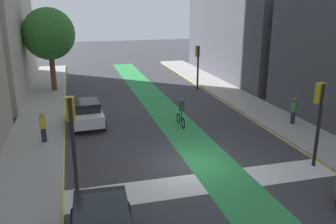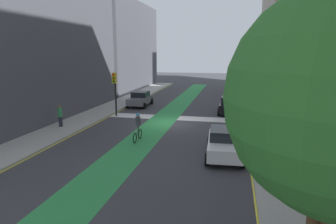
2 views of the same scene
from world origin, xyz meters
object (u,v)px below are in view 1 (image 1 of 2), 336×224
object	(u,v)px
street_tree_far	(50,34)
street_tree_near	(49,34)
pedestrian_sidewalk_left_a	(43,126)
pedestrian_sidewalk_right_a	(294,110)
car_white_left_far	(86,112)
traffic_signal_near_right	(319,108)
traffic_signal_near_left	(72,126)
traffic_signal_far_right	(198,59)
cyclist_in_lane	(181,111)

from	to	relation	value
street_tree_far	street_tree_near	bearing A→B (deg)	101.55
pedestrian_sidewalk_left_a	street_tree_far	world-z (taller)	street_tree_far
pedestrian_sidewalk_right_a	street_tree_near	distance (m)	20.70
car_white_left_far	street_tree_near	distance (m)	11.31
traffic_signal_near_right	traffic_signal_near_left	bearing A→B (deg)	177.87
pedestrian_sidewalk_left_a	street_tree_far	xyz separation A→B (m)	(0.18, 12.46, 3.93)
street_tree_near	pedestrian_sidewalk_left_a	bearing A→B (deg)	-90.25
pedestrian_sidewalk_right_a	street_tree_far	world-z (taller)	street_tree_far
traffic_signal_near_right	traffic_signal_near_left	distance (m)	10.92
traffic_signal_near_left	traffic_signal_near_right	bearing A→B (deg)	-2.13
traffic_signal_near_left	street_tree_near	distance (m)	18.87
traffic_signal_near_right	traffic_signal_far_right	xyz separation A→B (m)	(-0.03, 16.19, -0.07)
car_white_left_far	traffic_signal_near_left	bearing A→B (deg)	-95.55
traffic_signal_near_left	street_tree_far	bearing A→B (deg)	94.44
traffic_signal_far_right	pedestrian_sidewalk_right_a	distance (m)	11.41
street_tree_near	cyclist_in_lane	bearing A→B (deg)	-56.57
cyclist_in_lane	car_white_left_far	bearing A→B (deg)	161.62
pedestrian_sidewalk_left_a	street_tree_near	xyz separation A→B (m)	(0.06, 13.05, 3.88)
cyclist_in_lane	pedestrian_sidewalk_left_a	distance (m)	8.14
car_white_left_far	cyclist_in_lane	bearing A→B (deg)	-18.38
car_white_left_far	pedestrian_sidewalk_right_a	world-z (taller)	pedestrian_sidewalk_right_a
car_white_left_far	street_tree_far	distance (m)	10.78
car_white_left_far	pedestrian_sidewalk_right_a	xyz separation A→B (m)	(12.47, -3.64, 0.20)
traffic_signal_far_right	car_white_left_far	size ratio (longest dim) A/B	0.90
traffic_signal_near_left	street_tree_near	size ratio (longest dim) A/B	0.57
traffic_signal_far_right	cyclist_in_lane	world-z (taller)	traffic_signal_far_right
car_white_left_far	street_tree_far	size ratio (longest dim) A/B	0.66
pedestrian_sidewalk_left_a	pedestrian_sidewalk_right_a	bearing A→B (deg)	-3.36
traffic_signal_far_right	pedestrian_sidewalk_left_a	world-z (taller)	traffic_signal_far_right
street_tree_near	street_tree_far	world-z (taller)	street_tree_near
cyclist_in_lane	pedestrian_sidewalk_right_a	world-z (taller)	cyclist_in_lane
traffic_signal_far_right	car_white_left_far	world-z (taller)	traffic_signal_far_right
traffic_signal_near_right	pedestrian_sidewalk_left_a	bearing A→B (deg)	154.16
traffic_signal_near_right	car_white_left_far	bearing A→B (deg)	138.86
pedestrian_sidewalk_right_a	pedestrian_sidewalk_left_a	size ratio (longest dim) A/B	0.97
traffic_signal_near_right	pedestrian_sidewalk_left_a	xyz separation A→B (m)	(-12.49, 6.05, -1.76)
street_tree_near	traffic_signal_near_right	bearing A→B (deg)	-56.93
traffic_signal_near_right	pedestrian_sidewalk_right_a	xyz separation A→B (m)	(2.38, 5.18, -1.79)
cyclist_in_lane	pedestrian_sidewalk_left_a	world-z (taller)	pedestrian_sidewalk_left_a
pedestrian_sidewalk_right_a	street_tree_near	xyz separation A→B (m)	(-14.82, 13.92, 3.91)
traffic_signal_far_right	pedestrian_sidewalk_right_a	bearing A→B (deg)	-77.64
traffic_signal_far_right	street_tree_near	distance (m)	12.93
traffic_signal_near_left	street_tree_far	distance (m)	18.29
cyclist_in_lane	traffic_signal_far_right	bearing A→B (deg)	64.75
traffic_signal_near_left	street_tree_near	bearing A→B (deg)	94.67
traffic_signal_near_right	traffic_signal_far_right	distance (m)	16.19
traffic_signal_near_right	pedestrian_sidewalk_right_a	world-z (taller)	traffic_signal_near_right
traffic_signal_near_right	traffic_signal_far_right	size ratio (longest dim) A/B	1.03
pedestrian_sidewalk_left_a	car_white_left_far	bearing A→B (deg)	49.05
traffic_signal_near_left	street_tree_far	xyz separation A→B (m)	(-1.41, 18.11, 2.16)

